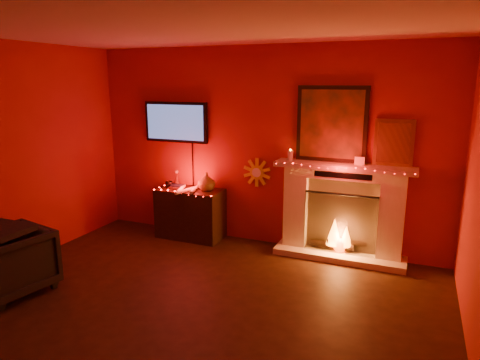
# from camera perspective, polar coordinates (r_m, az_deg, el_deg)

# --- Properties ---
(room) EXTENTS (5.00, 5.00, 5.00)m
(room) POSITION_cam_1_polar(r_m,az_deg,el_deg) (3.64, -10.72, -1.18)
(room) COLOR black
(room) RESTS_ON ground
(floor) EXTENTS (5.00, 5.00, 0.00)m
(floor) POSITION_cam_1_polar(r_m,az_deg,el_deg) (4.18, -9.89, -19.45)
(floor) COLOR black
(floor) RESTS_ON ground
(fireplace) EXTENTS (1.72, 0.40, 2.18)m
(fireplace) POSITION_cam_1_polar(r_m,az_deg,el_deg) (5.59, 13.42, -2.94)
(fireplace) COLOR beige
(fireplace) RESTS_ON floor
(tv) EXTENTS (1.00, 0.07, 1.24)m
(tv) POSITION_cam_1_polar(r_m,az_deg,el_deg) (6.32, -8.53, 7.61)
(tv) COLOR black
(tv) RESTS_ON room
(sunburst_clock) EXTENTS (0.40, 0.03, 0.40)m
(sunburst_clock) POSITION_cam_1_polar(r_m,az_deg,el_deg) (5.91, 2.26, 1.01)
(sunburst_clock) COLOR yellow
(sunburst_clock) RESTS_ON room
(console_table) EXTENTS (0.94, 0.59, 0.98)m
(console_table) POSITION_cam_1_polar(r_m,az_deg,el_deg) (6.25, -6.56, -4.16)
(console_table) COLOR black
(console_table) RESTS_ON floor
(armchair) EXTENTS (0.88, 0.90, 0.69)m
(armchair) POSITION_cam_1_polar(r_m,az_deg,el_deg) (5.26, -28.39, -9.60)
(armchair) COLOR black
(armchair) RESTS_ON floor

